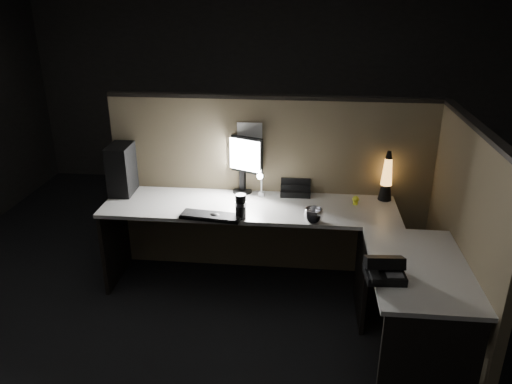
# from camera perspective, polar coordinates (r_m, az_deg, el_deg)

# --- Properties ---
(floor) EXTENTS (6.00, 6.00, 0.00)m
(floor) POSITION_cam_1_polar(r_m,az_deg,el_deg) (3.77, 0.58, -15.59)
(floor) COLOR black
(floor) RESTS_ON ground
(room_shell) EXTENTS (6.00, 6.00, 6.00)m
(room_shell) POSITION_cam_1_polar(r_m,az_deg,el_deg) (3.04, 0.70, 9.14)
(room_shell) COLOR silver
(room_shell) RESTS_ON ground
(partition_back) EXTENTS (2.66, 0.06, 1.50)m
(partition_back) POSITION_cam_1_polar(r_m,az_deg,el_deg) (4.19, 1.78, 0.50)
(partition_back) COLOR brown
(partition_back) RESTS_ON ground
(partition_right) EXTENTS (0.06, 1.66, 1.50)m
(partition_right) POSITION_cam_1_polar(r_m,az_deg,el_deg) (3.59, 22.51, -5.32)
(partition_right) COLOR brown
(partition_right) RESTS_ON ground
(desk) EXTENTS (2.60, 1.60, 0.73)m
(desk) POSITION_cam_1_polar(r_m,az_deg,el_deg) (3.65, 3.81, -6.08)
(desk) COLOR beige
(desk) RESTS_ON ground
(pc_tower) EXTENTS (0.19, 0.39, 0.41)m
(pc_tower) POSITION_cam_1_polar(r_m,az_deg,el_deg) (4.27, -14.91, 2.75)
(pc_tower) COLOR black
(pc_tower) RESTS_ON desk
(monitor) EXTENTS (0.35, 0.18, 0.48)m
(monitor) POSITION_cam_1_polar(r_m,az_deg,el_deg) (4.07, -1.59, 3.84)
(monitor) COLOR black
(monitor) RESTS_ON desk
(keyboard) EXTENTS (0.47, 0.20, 0.02)m
(keyboard) POSITION_cam_1_polar(r_m,az_deg,el_deg) (3.72, -5.17, -2.78)
(keyboard) COLOR black
(keyboard) RESTS_ON desk
(mouse) EXTENTS (0.11, 0.09, 0.04)m
(mouse) POSITION_cam_1_polar(r_m,az_deg,el_deg) (3.70, -4.74, -2.73)
(mouse) COLOR black
(mouse) RESTS_ON desk
(clip_lamp) EXTENTS (0.05, 0.19, 0.25)m
(clip_lamp) POSITION_cam_1_polar(r_m,az_deg,el_deg) (3.96, 0.54, 1.09)
(clip_lamp) COLOR white
(clip_lamp) RESTS_ON desk
(organizer) EXTENTS (0.25, 0.22, 0.19)m
(organizer) POSITION_cam_1_polar(r_m,az_deg,el_deg) (4.14, 4.54, 0.44)
(organizer) COLOR black
(organizer) RESTS_ON desk
(lava_lamp) EXTENTS (0.11, 0.11, 0.41)m
(lava_lamp) POSITION_cam_1_polar(r_m,az_deg,el_deg) (4.08, 14.68, 1.36)
(lava_lamp) COLOR black
(lava_lamp) RESTS_ON desk
(travel_mug) EXTENTS (0.08, 0.08, 0.19)m
(travel_mug) POSITION_cam_1_polar(r_m,az_deg,el_deg) (3.66, -1.76, -1.66)
(travel_mug) COLOR black
(travel_mug) RESTS_ON desk
(steel_mug) EXTENTS (0.18, 0.18, 0.11)m
(steel_mug) POSITION_cam_1_polar(r_m,az_deg,el_deg) (3.63, 6.58, -2.70)
(steel_mug) COLOR silver
(steel_mug) RESTS_ON desk
(figurine) EXTENTS (0.05, 0.05, 0.05)m
(figurine) POSITION_cam_1_polar(r_m,az_deg,el_deg) (3.98, 11.32, -0.81)
(figurine) COLOR #F9FF28
(figurine) RESTS_ON desk
(pinned_paper) EXTENTS (0.20, 0.00, 0.29)m
(pinned_paper) POSITION_cam_1_polar(r_m,az_deg,el_deg) (4.04, -0.73, 5.95)
(pinned_paper) COLOR white
(pinned_paper) RESTS_ON partition_back
(desk_phone) EXTENTS (0.24, 0.25, 0.14)m
(desk_phone) POSITION_cam_1_polar(r_m,az_deg,el_deg) (3.06, 14.41, -8.56)
(desk_phone) COLOR black
(desk_phone) RESTS_ON desk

